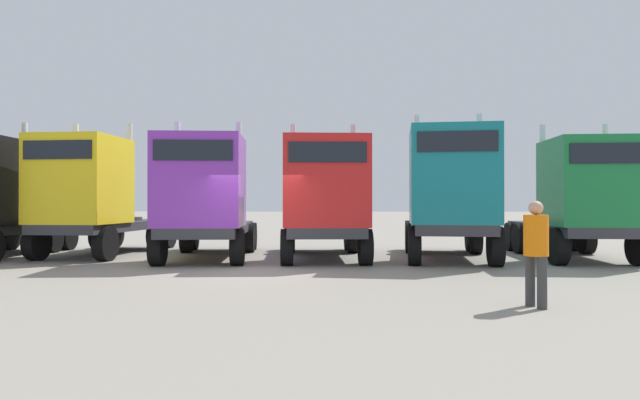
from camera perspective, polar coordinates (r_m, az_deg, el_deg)
ground at (r=13.86m, az=-7.20°, el=-7.56°), size 200.00×200.00×0.00m
semi_truck_yellow at (r=18.88m, az=-23.17°, el=0.44°), size 2.85×6.22×4.42m
semi_truck_purple at (r=16.50m, az=-12.14°, el=0.20°), size 3.17×6.61×4.28m
semi_truck_red at (r=16.17m, az=0.48°, el=0.20°), size 3.07×6.30×4.23m
semi_truck_teal at (r=16.47m, az=13.68°, el=0.67°), size 3.06×6.29×4.51m
semi_truck_green at (r=17.88m, az=26.11°, el=0.08°), size 2.66×5.94×4.20m
visitor_in_hivis at (r=9.67m, az=21.94°, el=-4.50°), size 0.52×0.52×1.78m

